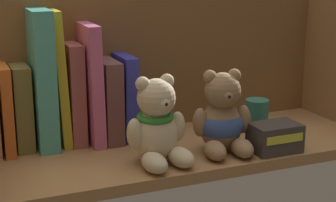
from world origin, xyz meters
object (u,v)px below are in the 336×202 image
(book_4, at_px, (58,78))
(teddy_bear_smaller, at_px, (222,120))
(book_3, at_px, (41,78))
(book_7, at_px, (105,98))
(book_5, at_px, (73,92))
(book_8, at_px, (122,95))
(book_1, at_px, (4,107))
(book_2, at_px, (21,106))
(pillar_candle, at_px, (257,115))
(small_product_box, at_px, (275,137))
(teddy_bear_larger, at_px, (157,126))
(book_6, at_px, (87,82))

(book_4, bearing_deg, teddy_bear_smaller, -32.06)
(book_3, height_order, book_7, book_3)
(book_5, bearing_deg, book_8, 0.00)
(book_1, xyz_separation_m, book_2, (0.03, 0.00, -0.00))
(book_2, height_order, pillar_candle, book_2)
(teddy_bear_smaller, bearing_deg, pillar_candle, 32.33)
(small_product_box, bearing_deg, teddy_bear_larger, 172.41)
(book_1, relative_size, book_6, 0.71)
(book_7, bearing_deg, book_1, 180.00)
(book_3, height_order, small_product_box, book_3)
(book_6, height_order, teddy_bear_smaller, book_6)
(book_3, distance_m, book_5, 0.06)
(book_2, relative_size, book_7, 1.00)
(book_8, bearing_deg, book_2, 180.00)
(teddy_bear_smaller, bearing_deg, book_2, 153.73)
(book_4, bearing_deg, book_7, 0.00)
(book_3, height_order, book_4, book_3)
(book_4, xyz_separation_m, teddy_bear_smaller, (0.25, -0.16, -0.07))
(book_1, distance_m, book_5, 0.12)
(pillar_candle, bearing_deg, book_4, 167.28)
(teddy_bear_larger, bearing_deg, pillar_candle, 18.91)
(book_8, relative_size, small_product_box, 1.85)
(book_3, xyz_separation_m, teddy_bear_smaller, (0.28, -0.16, -0.07))
(book_5, relative_size, teddy_bear_larger, 1.25)
(teddy_bear_smaller, relative_size, small_product_box, 1.71)
(book_1, height_order, teddy_bear_smaller, book_1)
(small_product_box, bearing_deg, book_5, 148.05)
(teddy_bear_smaller, bearing_deg, book_5, 145.09)
(book_4, xyz_separation_m, book_5, (0.03, 0.00, -0.03))
(teddy_bear_smaller, height_order, pillar_candle, teddy_bear_smaller)
(book_3, xyz_separation_m, book_5, (0.06, 0.00, -0.03))
(book_6, height_order, teddy_bear_larger, book_6)
(book_1, distance_m, teddy_bear_smaller, 0.39)
(book_1, distance_m, book_4, 0.11)
(book_2, relative_size, book_4, 0.62)
(book_5, bearing_deg, book_3, 180.00)
(book_1, xyz_separation_m, pillar_candle, (0.47, -0.08, -0.05))
(book_5, xyz_separation_m, pillar_candle, (0.35, -0.08, -0.06))
(pillar_candle, bearing_deg, book_1, 169.86)
(book_2, xyz_separation_m, small_product_box, (0.41, -0.20, -0.05))
(book_4, bearing_deg, book_6, 0.00)
(book_1, distance_m, book_8, 0.22)
(book_5, xyz_separation_m, book_8, (0.09, 0.00, -0.01))
(book_8, relative_size, teddy_bear_larger, 1.07)
(book_6, bearing_deg, book_7, 0.00)
(book_2, bearing_deg, book_5, 0.00)
(book_5, distance_m, teddy_bear_smaller, 0.28)
(book_8, height_order, small_product_box, book_8)
(teddy_bear_smaller, distance_m, small_product_box, 0.10)
(book_7, xyz_separation_m, book_8, (0.03, 0.00, 0.00))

